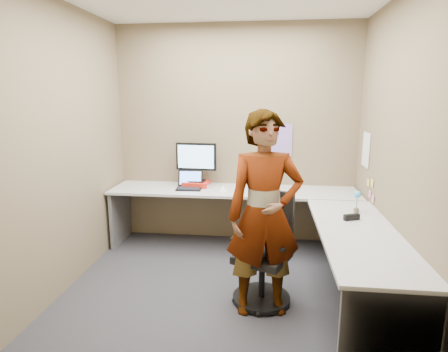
# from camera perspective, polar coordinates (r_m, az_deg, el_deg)

# --- Properties ---
(ground) EXTENTS (3.00, 3.00, 0.00)m
(ground) POSITION_cam_1_polar(r_m,az_deg,el_deg) (3.87, -0.09, -16.19)
(ground) COLOR #28282D
(ground) RESTS_ON ground
(wall_back) EXTENTS (3.00, 0.00, 3.00)m
(wall_back) POSITION_cam_1_polar(r_m,az_deg,el_deg) (4.73, 1.82, 6.21)
(wall_back) COLOR brown
(wall_back) RESTS_ON ground
(wall_right) EXTENTS (0.00, 2.70, 2.70)m
(wall_right) POSITION_cam_1_polar(r_m,az_deg,el_deg) (3.59, 24.47, 3.25)
(wall_right) COLOR brown
(wall_right) RESTS_ON ground
(wall_left) EXTENTS (0.00, 2.70, 2.70)m
(wall_left) POSITION_cam_1_polar(r_m,az_deg,el_deg) (3.92, -22.51, 4.07)
(wall_left) COLOR brown
(wall_left) RESTS_ON ground
(desk) EXTENTS (2.98, 2.58, 0.73)m
(desk) POSITION_cam_1_polar(r_m,az_deg,el_deg) (3.97, 6.89, -6.28)
(desk) COLOR beige
(desk) RESTS_ON ground
(paper_ream) EXTENTS (0.33, 0.25, 0.06)m
(paper_ream) POSITION_cam_1_polar(r_m,az_deg,el_deg) (4.68, -4.25, -1.20)
(paper_ream) COLOR red
(paper_ream) RESTS_ON desk
(monitor) EXTENTS (0.51, 0.16, 0.48)m
(monitor) POSITION_cam_1_polar(r_m,az_deg,el_deg) (4.63, -4.27, 2.63)
(monitor) COLOR black
(monitor) RESTS_ON paper_ream
(laptop) EXTENTS (0.31, 0.26, 0.21)m
(laptop) POSITION_cam_1_polar(r_m,az_deg,el_deg) (4.58, -5.25, -1.20)
(laptop) COLOR black
(laptop) RESTS_ON desk
(trackball_mouse) EXTENTS (0.12, 0.08, 0.07)m
(trackball_mouse) POSITION_cam_1_polar(r_m,az_deg,el_deg) (4.58, -2.57, -1.54)
(trackball_mouse) COLOR #B7B7BC
(trackball_mouse) RESTS_ON desk
(origami) EXTENTS (0.10, 0.10, 0.06)m
(origami) POSITION_cam_1_polar(r_m,az_deg,el_deg) (4.46, -0.12, -1.85)
(origami) COLOR white
(origami) RESTS_ON desk
(stapler) EXTENTS (0.15, 0.09, 0.05)m
(stapler) POSITION_cam_1_polar(r_m,az_deg,el_deg) (3.61, 18.87, -5.95)
(stapler) COLOR black
(stapler) RESTS_ON desk
(flower) EXTENTS (0.07, 0.07, 0.22)m
(flower) POSITION_cam_1_polar(r_m,az_deg,el_deg) (3.82, 19.62, -3.20)
(flower) COLOR brown
(flower) RESTS_ON desk
(calendar_purple) EXTENTS (0.30, 0.01, 0.40)m
(calendar_purple) POSITION_cam_1_polar(r_m,az_deg,el_deg) (4.70, 8.52, 5.44)
(calendar_purple) COLOR #846BB7
(calendar_purple) RESTS_ON wall_back
(calendar_white) EXTENTS (0.01, 0.28, 0.38)m
(calendar_white) POSITION_cam_1_polar(r_m,az_deg,el_deg) (4.46, 20.83, 3.77)
(calendar_white) COLOR white
(calendar_white) RESTS_ON wall_right
(sticky_note_a) EXTENTS (0.01, 0.07, 0.07)m
(sticky_note_a) POSITION_cam_1_polar(r_m,az_deg,el_deg) (4.17, 21.64, -1.01)
(sticky_note_a) COLOR #F2E059
(sticky_note_a) RESTS_ON wall_right
(sticky_note_b) EXTENTS (0.01, 0.07, 0.07)m
(sticky_note_b) POSITION_cam_1_polar(r_m,az_deg,el_deg) (4.25, 21.34, -2.56)
(sticky_note_b) COLOR pink
(sticky_note_b) RESTS_ON wall_right
(sticky_note_c) EXTENTS (0.01, 0.07, 0.07)m
(sticky_note_c) POSITION_cam_1_polar(r_m,az_deg,el_deg) (4.14, 21.72, -3.24)
(sticky_note_c) COLOR pink
(sticky_note_c) RESTS_ON wall_right
(sticky_note_d) EXTENTS (0.01, 0.07, 0.07)m
(sticky_note_d) POSITION_cam_1_polar(r_m,az_deg,el_deg) (4.32, 21.12, -0.95)
(sticky_note_d) COLOR #F2E059
(sticky_note_d) RESTS_ON wall_right
(office_chair) EXTENTS (0.57, 0.57, 0.98)m
(office_chair) POSITION_cam_1_polar(r_m,az_deg,el_deg) (3.48, 6.24, -12.29)
(office_chair) COLOR black
(office_chair) RESTS_ON ground
(person) EXTENTS (0.70, 0.53, 1.74)m
(person) POSITION_cam_1_polar(r_m,az_deg,el_deg) (3.14, 6.20, -5.91)
(person) COLOR #999399
(person) RESTS_ON ground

